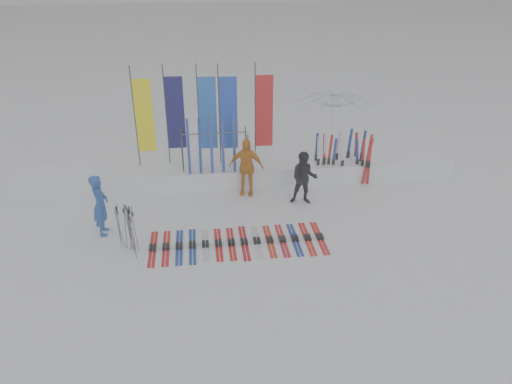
{
  "coord_description": "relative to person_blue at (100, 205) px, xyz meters",
  "views": [
    {
      "loc": [
        -1.26,
        -10.3,
        6.99
      ],
      "look_at": [
        0.2,
        1.6,
        1.0
      ],
      "focal_mm": 35.0,
      "sensor_mm": 36.0,
      "label": 1
    }
  ],
  "objects": [
    {
      "name": "person_black",
      "position": [
        5.67,
        1.06,
        -0.04
      ],
      "size": [
        0.89,
        0.76,
        1.62
      ],
      "primitive_type": "imported",
      "rotation": [
        0.0,
        0.0,
        -0.2
      ],
      "color": "black",
      "rests_on": "ground"
    },
    {
      "name": "person_yellow",
      "position": [
        4.04,
        1.89,
        0.05
      ],
      "size": [
        1.14,
        0.7,
        1.8
      ],
      "primitive_type": "imported",
      "rotation": [
        0.0,
        0.0,
        -0.27
      ],
      "color": "orange",
      "rests_on": "ground"
    },
    {
      "name": "tent_canopy",
      "position": [
        7.42,
        4.47,
        0.37
      ],
      "size": [
        2.8,
        2.84,
        2.44
      ],
      "primitive_type": "imported",
      "rotation": [
        0.0,
        0.0,
        0.05
      ],
      "color": "white",
      "rests_on": "ground"
    },
    {
      "name": "person_blue",
      "position": [
        0.0,
        0.0,
        0.0
      ],
      "size": [
        0.43,
        0.63,
        1.7
      ],
      "primitive_type": "imported",
      "rotation": [
        0.0,
        0.0,
        1.61
      ],
      "color": "#1B489F",
      "rests_on": "ground"
    },
    {
      "name": "pole_cluster",
      "position": [
        0.78,
        -0.93,
        -0.24
      ],
      "size": [
        0.48,
        0.67,
        1.25
      ],
      "color": "#595B60",
      "rests_on": "ground"
    },
    {
      "name": "snow_bank",
      "position": [
        3.91,
        2.96,
        -0.55
      ],
      "size": [
        14.0,
        1.6,
        0.6
      ],
      "primitive_type": "cube",
      "color": "white",
      "rests_on": "ground"
    },
    {
      "name": "ski_rack",
      "position": [
        3.13,
        2.56,
        0.54
      ],
      "size": [
        2.04,
        0.8,
        1.23
      ],
      "color": "#383A3F",
      "rests_on": "ground"
    },
    {
      "name": "ski_row",
      "position": [
        3.51,
        -0.97,
        -0.81
      ],
      "size": [
        4.52,
        1.69,
        0.07
      ],
      "color": "#B90E14",
      "rests_on": "ground"
    },
    {
      "name": "feather_flags",
      "position": [
        2.84,
        3.09,
        1.4
      ],
      "size": [
        4.3,
        0.25,
        3.2
      ],
      "color": "#383A3F",
      "rests_on": "ground"
    },
    {
      "name": "ground",
      "position": [
        3.91,
        -1.64,
        -0.85
      ],
      "size": [
        120.0,
        120.0,
        0.0
      ],
      "primitive_type": "plane",
      "color": "white",
      "rests_on": "ground"
    },
    {
      "name": "upright_skis",
      "position": [
        7.31,
        2.5,
        -0.06
      ],
      "size": [
        1.7,
        1.0,
        1.69
      ],
      "color": "navy",
      "rests_on": "ground"
    }
  ]
}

